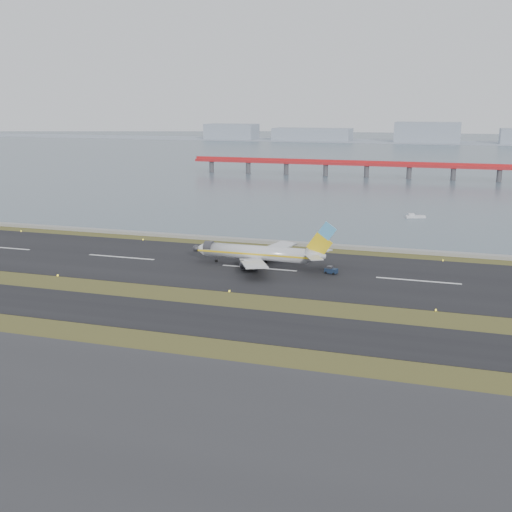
% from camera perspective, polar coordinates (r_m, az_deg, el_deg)
% --- Properties ---
extents(ground, '(1000.00, 1000.00, 0.00)m').
position_cam_1_polar(ground, '(138.23, -3.45, -4.07)').
color(ground, '#354217').
rests_on(ground, ground).
extents(apron_strip, '(1000.00, 50.00, 0.10)m').
position_cam_1_polar(apron_strip, '(92.79, -16.09, -13.64)').
color(apron_strip, '#2E2E31').
rests_on(apron_strip, ground).
extents(taxiway_strip, '(1000.00, 18.00, 0.10)m').
position_cam_1_polar(taxiway_strip, '(127.66, -5.39, -5.58)').
color(taxiway_strip, black).
rests_on(taxiway_strip, ground).
extents(runway_strip, '(1000.00, 45.00, 0.10)m').
position_cam_1_polar(runway_strip, '(165.46, 0.29, -1.10)').
color(runway_strip, black).
rests_on(runway_strip, ground).
extents(seawall, '(1000.00, 2.50, 1.00)m').
position_cam_1_polar(seawall, '(193.43, 2.95, 1.15)').
color(seawall, gray).
rests_on(seawall, ground).
extents(bay_water, '(1400.00, 800.00, 1.30)m').
position_cam_1_polar(bay_water, '(586.32, 13.12, 8.97)').
color(bay_water, '#485867').
rests_on(bay_water, ground).
extents(red_pier, '(260.00, 5.00, 10.20)m').
position_cam_1_polar(red_pier, '(375.49, 13.48, 7.79)').
color(red_pier, red).
rests_on(red_pier, ground).
extents(far_shoreline, '(1400.00, 80.00, 60.50)m').
position_cam_1_polar(far_shoreline, '(744.53, 15.27, 10.18)').
color(far_shoreline, '#95A0B0').
rests_on(far_shoreline, ground).
extents(airliner, '(38.52, 32.89, 12.80)m').
position_cam_1_polar(airliner, '(167.12, 0.44, 0.25)').
color(airliner, silver).
rests_on(airliner, ground).
extents(pushback_tug, '(3.39, 2.45, 1.96)m').
position_cam_1_polar(pushback_tug, '(161.02, 6.67, -1.26)').
color(pushback_tug, '#15243B').
rests_on(pushback_tug, ground).
extents(workboat_near, '(7.56, 4.62, 1.75)m').
position_cam_1_polar(workboat_near, '(246.31, 13.93, 3.43)').
color(workboat_near, silver).
rests_on(workboat_near, ground).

